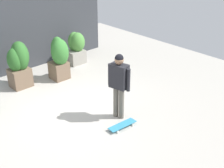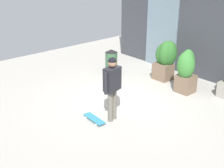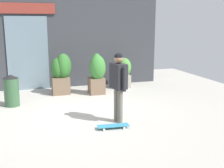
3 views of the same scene
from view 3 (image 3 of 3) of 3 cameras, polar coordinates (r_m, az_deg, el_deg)
ground_plane at (r=7.59m, az=-5.42°, el=-5.77°), size 12.00×12.00×0.00m
building_facade at (r=10.58m, az=-9.73°, el=8.68°), size 7.11×0.31×3.45m
skateboarder at (r=6.60m, az=1.31°, el=0.74°), size 0.35×0.60×1.67m
skateboard at (r=6.43m, az=0.24°, el=-8.50°), size 0.74×0.30×0.08m
planter_box_left at (r=10.38m, az=2.19°, el=2.56°), size 0.64×0.57×1.11m
planter_box_right at (r=9.54m, az=-10.20°, el=2.64°), size 0.68×0.65×1.36m
planter_box_mid at (r=9.36m, az=-3.07°, el=2.48°), size 0.54×0.61×1.37m
trash_bin at (r=8.53m, az=-19.77°, el=-1.21°), size 0.43×0.43×0.92m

